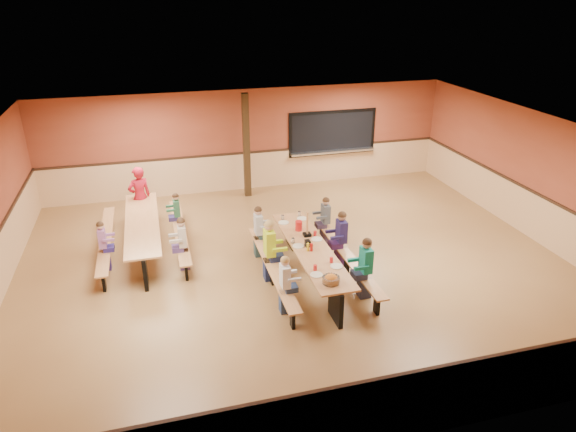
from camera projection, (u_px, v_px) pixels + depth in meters
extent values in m
plane|color=brown|center=(295.00, 265.00, 11.38)|extent=(12.00, 12.00, 0.00)
cube|color=brown|center=(249.00, 140.00, 15.17)|extent=(12.00, 0.04, 3.00)
cube|color=brown|center=(407.00, 353.00, 6.37)|extent=(12.00, 0.04, 3.00)
cube|color=brown|center=(538.00, 177.00, 12.21)|extent=(0.04, 10.00, 3.00)
cube|color=white|center=(296.00, 133.00, 10.16)|extent=(12.00, 10.00, 0.04)
cube|color=black|center=(332.00, 133.00, 15.75)|extent=(2.60, 0.06, 1.20)
cube|color=silver|center=(333.00, 151.00, 15.90)|extent=(2.70, 0.28, 0.06)
cube|color=black|center=(246.00, 146.00, 14.59)|extent=(0.18, 0.18, 3.00)
cube|color=#B87B49|center=(311.00, 248.00, 10.60)|extent=(0.75, 3.60, 0.04)
cube|color=black|center=(336.00, 304.00, 9.38)|extent=(0.08, 0.60, 0.70)
cube|color=black|center=(291.00, 232.00, 12.11)|extent=(0.08, 0.60, 0.70)
cube|color=#B87B49|center=(272.00, 265.00, 10.52)|extent=(0.26, 3.60, 0.04)
cube|color=black|center=(272.00, 275.00, 10.61)|extent=(0.06, 0.18, 0.41)
cube|color=#B87B49|center=(347.00, 255.00, 10.91)|extent=(0.26, 3.60, 0.04)
cube|color=black|center=(347.00, 264.00, 11.00)|extent=(0.06, 0.18, 0.41)
cube|color=#B87B49|center=(142.00, 223.00, 11.73)|extent=(0.75, 3.60, 0.04)
cube|color=black|center=(145.00, 270.00, 10.52)|extent=(0.08, 0.60, 0.70)
cube|color=black|center=(143.00, 211.00, 13.25)|extent=(0.08, 0.60, 0.70)
cube|color=#B87B49|center=(106.00, 238.00, 11.65)|extent=(0.26, 3.60, 0.04)
cube|color=black|center=(107.00, 247.00, 11.74)|extent=(0.06, 0.18, 0.41)
cube|color=#B87B49|center=(180.00, 230.00, 12.05)|extent=(0.26, 3.60, 0.04)
cube|color=black|center=(180.00, 238.00, 12.14)|extent=(0.06, 0.18, 0.41)
imported|color=#AB1325|center=(140.00, 197.00, 12.99)|extent=(0.67, 0.56, 1.58)
cylinder|color=red|center=(299.00, 226.00, 11.28)|extent=(0.16, 0.16, 0.22)
cube|color=black|center=(308.00, 243.00, 10.60)|extent=(0.10, 0.14, 0.13)
cylinder|color=yellow|center=(308.00, 247.00, 10.41)|extent=(0.06, 0.06, 0.17)
cylinder|color=#B2140F|center=(312.00, 247.00, 10.40)|extent=(0.06, 0.06, 0.17)
cube|color=black|center=(307.00, 235.00, 11.06)|extent=(0.16, 0.16, 0.06)
cube|color=#B87B49|center=(307.00, 223.00, 10.94)|extent=(0.02, 0.09, 0.50)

